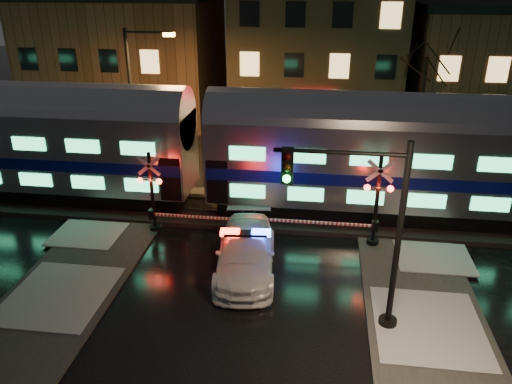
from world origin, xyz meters
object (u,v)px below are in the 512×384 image
at_px(traffic_light, 365,234).
at_px(police_car, 246,252).
at_px(streetlight, 136,95).
at_px(crossing_signal_right, 367,211).
at_px(crossing_signal_left, 160,202).

bearing_deg(traffic_light, police_car, 138.11).
bearing_deg(traffic_light, streetlight, 126.32).
distance_m(police_car, streetlight, 12.52).
relative_size(police_car, crossing_signal_right, 0.98).
relative_size(crossing_signal_right, traffic_light, 0.90).
xyz_separation_m(crossing_signal_right, traffic_light, (-0.59, -5.41, 1.75)).
bearing_deg(crossing_signal_right, crossing_signal_left, -179.95).
relative_size(crossing_signal_left, streetlight, 0.65).
xyz_separation_m(police_car, streetlight, (-7.47, 9.25, 3.94)).
relative_size(crossing_signal_right, streetlight, 0.71).
distance_m(traffic_light, streetlight, 16.85).
bearing_deg(police_car, traffic_light, -39.88).
xyz_separation_m(police_car, crossing_signal_left, (-4.24, 2.55, 0.76)).
distance_m(crossing_signal_right, streetlight, 14.29).
height_order(police_car, streetlight, streetlight).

